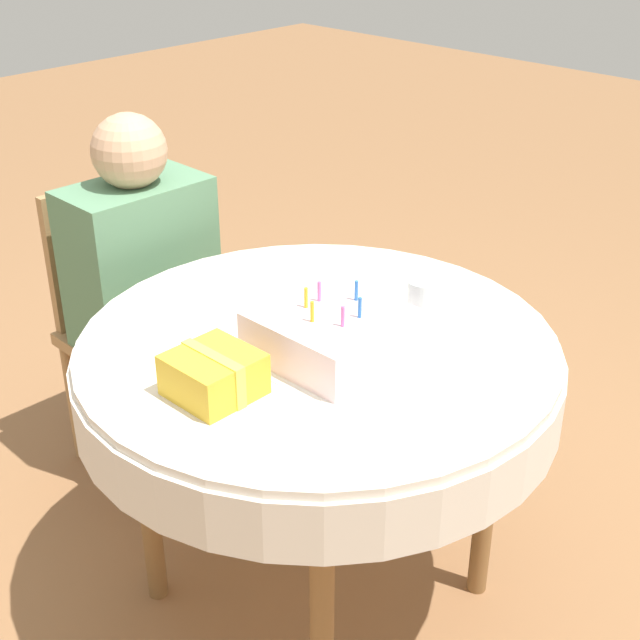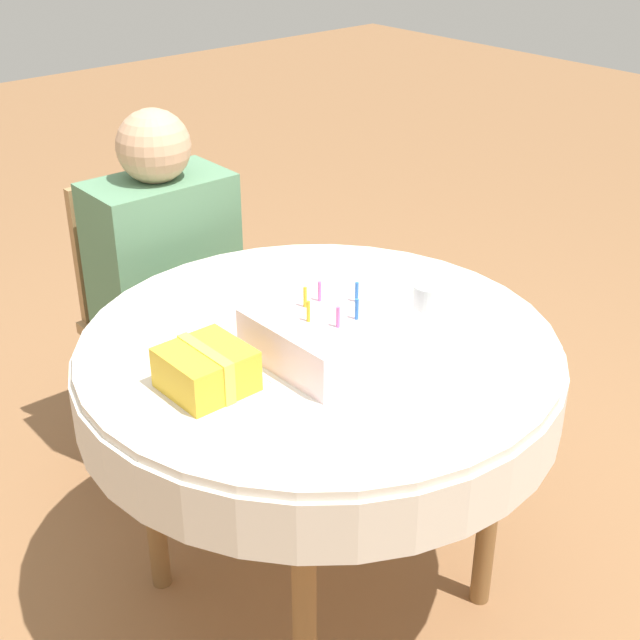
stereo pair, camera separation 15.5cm
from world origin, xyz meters
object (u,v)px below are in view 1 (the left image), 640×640
object	(u,v)px
birthday_cake	(332,333)
gift_box	(214,375)
person	(145,267)
drinking_glass	(424,300)
chair	(134,317)

from	to	relation	value
birthday_cake	gift_box	world-z (taller)	birthday_cake
person	gift_box	size ratio (longest dim) A/B	6.65
drinking_glass	gift_box	world-z (taller)	drinking_glass
person	chair	bearing A→B (deg)	90.00
chair	gift_box	distance (m)	0.98
chair	birthday_cake	bearing A→B (deg)	-95.43
person	gift_box	world-z (taller)	person
chair	birthday_cake	size ratio (longest dim) A/B	3.06
chair	person	size ratio (longest dim) A/B	0.78
person	birthday_cake	xyz separation A→B (m)	(-0.10, -0.82, 0.14)
birthday_cake	drinking_glass	size ratio (longest dim) A/B	2.87
drinking_glass	gift_box	distance (m)	0.55
gift_box	drinking_glass	bearing A→B (deg)	-10.85
chair	person	distance (m)	0.22
birthday_cake	gift_box	distance (m)	0.28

